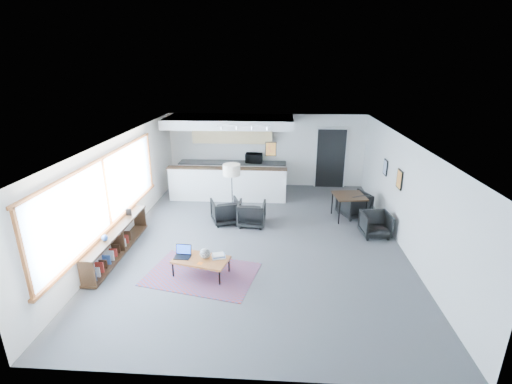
# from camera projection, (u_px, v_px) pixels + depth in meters

# --- Properties ---
(room) EXTENTS (7.02, 9.02, 2.62)m
(room) POSITION_uv_depth(u_px,v_px,m) (260.00, 191.00, 9.14)
(room) COLOR #474749
(room) RESTS_ON ground
(window) EXTENTS (0.10, 5.95, 1.66)m
(window) POSITION_uv_depth(u_px,v_px,m) (106.00, 195.00, 8.45)
(window) COLOR #8CBFFF
(window) RESTS_ON room
(console) EXTENTS (0.35, 3.00, 0.80)m
(console) POSITION_uv_depth(u_px,v_px,m) (117.00, 242.00, 8.67)
(console) COLOR #321F11
(console) RESTS_ON floor
(kitchenette) EXTENTS (4.20, 1.96, 2.60)m
(kitchenette) POSITION_uv_depth(u_px,v_px,m) (231.00, 153.00, 12.68)
(kitchenette) COLOR white
(kitchenette) RESTS_ON floor
(doorway) EXTENTS (1.10, 0.12, 2.15)m
(doorway) POSITION_uv_depth(u_px,v_px,m) (331.00, 158.00, 13.24)
(doorway) COLOR black
(doorway) RESTS_ON room
(track_light) EXTENTS (1.60, 0.07, 0.15)m
(track_light) POSITION_uv_depth(u_px,v_px,m) (244.00, 127.00, 10.84)
(track_light) COLOR silver
(track_light) RESTS_ON room
(wall_art_lower) EXTENTS (0.03, 0.38, 0.48)m
(wall_art_lower) POSITION_uv_depth(u_px,v_px,m) (399.00, 179.00, 9.22)
(wall_art_lower) COLOR black
(wall_art_lower) RESTS_ON room
(wall_art_upper) EXTENTS (0.03, 0.34, 0.44)m
(wall_art_upper) POSITION_uv_depth(u_px,v_px,m) (385.00, 167.00, 10.46)
(wall_art_upper) COLOR black
(wall_art_upper) RESTS_ON room
(kilim_rug) EXTENTS (2.54, 1.98, 0.01)m
(kilim_rug) POSITION_uv_depth(u_px,v_px,m) (202.00, 274.00, 7.96)
(kilim_rug) COLOR #522C40
(kilim_rug) RESTS_ON floor
(coffee_table) EXTENTS (1.26, 0.87, 0.38)m
(coffee_table) POSITION_uv_depth(u_px,v_px,m) (201.00, 260.00, 7.85)
(coffee_table) COLOR brown
(coffee_table) RESTS_ON floor
(laptop) EXTENTS (0.35, 0.29, 0.24)m
(laptop) POSITION_uv_depth(u_px,v_px,m) (183.00, 253.00, 7.94)
(laptop) COLOR black
(laptop) RESTS_ON coffee_table
(ceramic_pot) EXTENTS (0.23, 0.23, 0.23)m
(ceramic_pot) POSITION_uv_depth(u_px,v_px,m) (205.00, 253.00, 7.83)
(ceramic_pot) COLOR gray
(ceramic_pot) RESTS_ON coffee_table
(book_stack) EXTENTS (0.33, 0.30, 0.09)m
(book_stack) POSITION_uv_depth(u_px,v_px,m) (219.00, 256.00, 7.88)
(book_stack) COLOR silver
(book_stack) RESTS_ON coffee_table
(coaster) EXTENTS (0.13, 0.13, 0.01)m
(coaster) POSITION_uv_depth(u_px,v_px,m) (200.00, 263.00, 7.65)
(coaster) COLOR #E5590C
(coaster) RESTS_ON coffee_table
(armchair_left) EXTENTS (0.92, 0.90, 0.75)m
(armchair_left) POSITION_uv_depth(u_px,v_px,m) (225.00, 210.00, 10.42)
(armchair_left) COLOR black
(armchair_left) RESTS_ON floor
(armchair_right) EXTENTS (0.77, 0.72, 0.75)m
(armchair_right) POSITION_uv_depth(u_px,v_px,m) (251.00, 212.00, 10.26)
(armchair_right) COLOR black
(armchair_right) RESTS_ON floor
(floor_lamp) EXTENTS (0.56, 0.56, 1.67)m
(floor_lamp) POSITION_uv_depth(u_px,v_px,m) (232.00, 172.00, 10.20)
(floor_lamp) COLOR black
(floor_lamp) RESTS_ON floor
(dining_table) EXTENTS (0.96, 0.96, 0.72)m
(dining_table) POSITION_uv_depth(u_px,v_px,m) (349.00, 197.00, 10.59)
(dining_table) COLOR #321F11
(dining_table) RESTS_ON floor
(dining_chair_near) EXTENTS (0.64, 0.61, 0.61)m
(dining_chair_near) POSITION_uv_depth(u_px,v_px,m) (375.00, 225.00, 9.62)
(dining_chair_near) COLOR black
(dining_chair_near) RESTS_ON floor
(dining_chair_far) EXTENTS (0.85, 0.83, 0.68)m
(dining_chair_far) POSITION_uv_depth(u_px,v_px,m) (354.00, 205.00, 10.87)
(dining_chair_far) COLOR black
(dining_chair_far) RESTS_ON floor
(microwave) EXTENTS (0.60, 0.35, 0.40)m
(microwave) POSITION_uv_depth(u_px,v_px,m) (254.00, 157.00, 13.13)
(microwave) COLOR black
(microwave) RESTS_ON kitchenette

